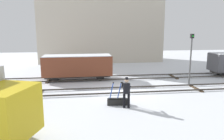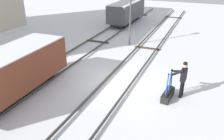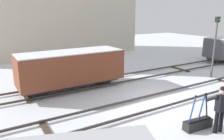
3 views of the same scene
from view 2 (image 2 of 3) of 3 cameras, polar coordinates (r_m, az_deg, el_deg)
ground_plane at (r=12.86m, az=1.90°, el=-2.88°), size 60.00×60.00×0.00m
track_main_line at (r=12.81m, az=1.90°, el=-2.43°), size 44.00×1.94×0.18m
track_siding_near at (r=14.68m, az=-13.61°, el=0.54°), size 44.00×1.94×0.18m
switch_lever_frame at (r=11.56m, az=13.48°, el=-5.66°), size 1.27×0.48×1.44m
rail_worker at (r=11.53m, az=16.90°, el=-1.65°), size 0.59×0.70×1.84m
signal_post at (r=17.96m, az=4.52°, el=13.70°), size 0.24×0.32×4.17m
freight_car_near_switch at (r=25.44m, az=3.60°, el=14.22°), size 6.32×2.03×2.26m
freight_car_mid_siding at (r=12.01m, az=-23.05°, el=-0.12°), size 6.09×2.17×2.27m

